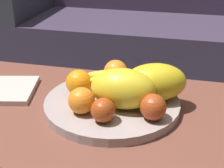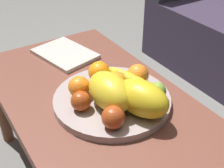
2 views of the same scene
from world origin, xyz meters
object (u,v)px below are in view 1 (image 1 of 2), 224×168
at_px(melon_smaller_beside, 155,82).
at_px(orange_right, 82,101).
at_px(orange_front, 79,83).
at_px(coffee_table, 99,127).
at_px(apple_front, 153,107).
at_px(apple_right, 149,77).
at_px(apple_left, 103,110).
at_px(orange_back, 116,72).
at_px(fruit_bowl, 112,104).
at_px(banana_bunch, 110,81).
at_px(melon_large_front, 123,89).
at_px(orange_left, 108,83).
at_px(couch, 150,32).

relative_size(melon_smaller_beside, orange_right, 2.52).
bearing_deg(melon_smaller_beside, orange_front, -174.78).
height_order(coffee_table, apple_front, apple_front).
xyz_separation_m(apple_front, apple_right, (-0.04, 0.19, -0.00)).
relative_size(coffee_table, apple_left, 16.73).
bearing_deg(coffee_table, orange_back, 83.87).
relative_size(fruit_bowl, apple_front, 5.66).
bearing_deg(orange_front, banana_bunch, 34.79).
relative_size(orange_right, banana_bunch, 0.45).
height_order(fruit_bowl, melon_smaller_beside, melon_smaller_beside).
distance_m(fruit_bowl, apple_left, 0.12).
distance_m(melon_large_front, apple_right, 0.16).
distance_m(melon_smaller_beside, orange_right, 0.21).
height_order(orange_front, orange_back, same).
height_order(fruit_bowl, orange_left, orange_left).
height_order(coffee_table, orange_right, orange_right).
xyz_separation_m(couch, banana_bunch, (0.03, -1.16, 0.19)).
relative_size(orange_front, banana_bunch, 0.48).
distance_m(orange_left, apple_right, 0.14).
height_order(coffee_table, apple_right, apple_right).
bearing_deg(orange_right, melon_smaller_beside, 33.82).
relative_size(couch, orange_left, 23.49).
bearing_deg(apple_right, orange_left, -141.96).
xyz_separation_m(orange_back, banana_bunch, (-0.01, -0.05, -0.01)).
height_order(couch, orange_back, couch).
bearing_deg(orange_right, apple_left, -23.28).
distance_m(fruit_bowl, orange_right, 0.12).
height_order(orange_front, apple_left, orange_front).
height_order(fruit_bowl, melon_large_front, melon_large_front).
distance_m(melon_smaller_beside, apple_front, 0.11).
distance_m(coffee_table, banana_bunch, 0.14).
bearing_deg(apple_front, apple_left, -161.53).
bearing_deg(couch, orange_back, -88.28).
distance_m(fruit_bowl, orange_left, 0.06).
relative_size(couch, apple_left, 27.11).
xyz_separation_m(fruit_bowl, orange_back, (-0.02, 0.11, 0.05)).
distance_m(apple_front, apple_left, 0.13).
relative_size(melon_smaller_beside, apple_front, 2.63).
distance_m(couch, melon_large_front, 1.28).
bearing_deg(coffee_table, apple_front, -15.39).
xyz_separation_m(melon_large_front, melon_smaller_beside, (0.08, 0.07, -0.00)).
bearing_deg(apple_front, banana_bunch, 136.20).
bearing_deg(couch, apple_front, -82.36).
bearing_deg(apple_left, orange_back, 95.10).
bearing_deg(melon_smaller_beside, orange_left, -179.59).
height_order(orange_front, apple_right, orange_front).
bearing_deg(orange_front, apple_front, -20.79).
height_order(orange_back, apple_left, orange_back).
height_order(orange_front, apple_front, orange_front).
distance_m(melon_large_front, apple_front, 0.10).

